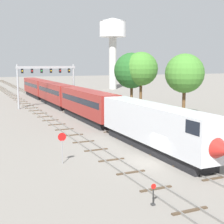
% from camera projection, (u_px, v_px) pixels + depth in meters
% --- Properties ---
extents(ground_plane, '(400.00, 400.00, 0.00)m').
position_uv_depth(ground_plane, '(154.00, 162.00, 31.17)').
color(ground_plane, gray).
extents(track_main, '(2.60, 200.00, 0.16)m').
position_uv_depth(track_main, '(40.00, 98.00, 86.21)').
color(track_main, slate).
rests_on(track_main, ground).
extents(track_near, '(2.60, 160.00, 0.16)m').
position_uv_depth(track_near, '(33.00, 109.00, 65.92)').
color(track_near, slate).
rests_on(track_near, ground).
extents(passenger_train, '(3.04, 81.92, 4.80)m').
position_uv_depth(passenger_train, '(68.00, 98.00, 62.80)').
color(passenger_train, silver).
rests_on(passenger_train, ground).
extents(signal_gantry, '(12.10, 0.49, 8.79)m').
position_uv_depth(signal_gantry, '(46.00, 76.00, 68.19)').
color(signal_gantry, '#999BA0').
rests_on(signal_gantry, ground).
extents(water_tower, '(9.19, 9.19, 24.26)m').
position_uv_depth(water_tower, '(113.00, 34.00, 114.74)').
color(water_tower, beige).
rests_on(water_tower, ground).
extents(switch_stand, '(0.36, 0.24, 1.46)m').
position_uv_depth(switch_stand, '(153.00, 198.00, 21.56)').
color(switch_stand, black).
rests_on(switch_stand, ground).
extents(stop_sign, '(0.76, 0.08, 2.88)m').
position_uv_depth(stop_sign, '(62.00, 144.00, 30.26)').
color(stop_sign, gray).
rests_on(stop_sign, ground).
extents(trackside_tree_left, '(7.22, 7.22, 11.15)m').
position_uv_depth(trackside_tree_left, '(132.00, 71.00, 67.89)').
color(trackside_tree_left, brown).
rests_on(trackside_tree_left, ground).
extents(trackside_tree_mid, '(6.53, 6.53, 10.64)m').
position_uv_depth(trackside_tree_mid, '(185.00, 73.00, 55.55)').
color(trackside_tree_mid, brown).
rests_on(trackside_tree_mid, ground).
extents(trackside_tree_right, '(6.73, 6.73, 11.27)m').
position_uv_depth(trackside_tree_right, '(141.00, 69.00, 66.64)').
color(trackside_tree_right, brown).
rests_on(trackside_tree_right, ground).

